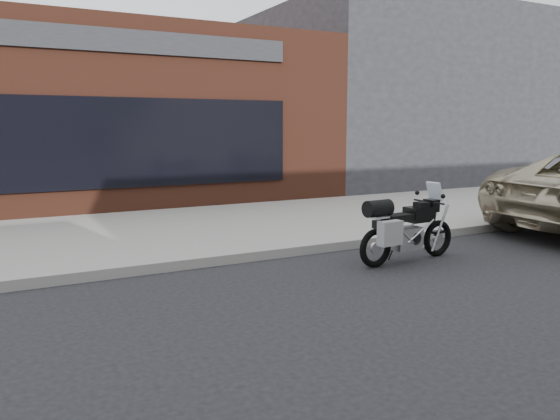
{
  "coord_description": "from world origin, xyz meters",
  "views": [
    {
      "loc": [
        -3.54,
        -3.45,
        2.06
      ],
      "look_at": [
        0.11,
        3.55,
        0.85
      ],
      "focal_mm": 35.0,
      "sensor_mm": 36.0,
      "label": 1
    }
  ],
  "objects": [
    {
      "name": "near_sidewalk",
      "position": [
        0.0,
        7.0,
        0.07
      ],
      "size": [
        44.0,
        6.0,
        0.15
      ],
      "primitive_type": "cube",
      "color": "gray",
      "rests_on": "ground"
    },
    {
      "name": "motorcycle",
      "position": [
        1.88,
        2.89,
        0.52
      ],
      "size": [
        1.91,
        0.71,
        1.21
      ],
      "rotation": [
        0.0,
        0.0,
        0.08
      ],
      "color": "black",
      "rests_on": "ground"
    },
    {
      "name": "neighbour_building",
      "position": [
        10.0,
        14.0,
        3.0
      ],
      "size": [
        10.0,
        10.0,
        6.0
      ],
      "primitive_type": "cube",
      "color": "#26262A",
      "rests_on": "ground"
    },
    {
      "name": "storefront",
      "position": [
        -2.0,
        13.98,
        2.25
      ],
      "size": [
        14.0,
        10.07,
        4.5
      ],
      "color": "#5E2D1E",
      "rests_on": "ground"
    },
    {
      "name": "ground",
      "position": [
        0.0,
        0.0,
        0.0
      ],
      "size": [
        120.0,
        120.0,
        0.0
      ],
      "primitive_type": "plane",
      "color": "black",
      "rests_on": "ground"
    }
  ]
}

